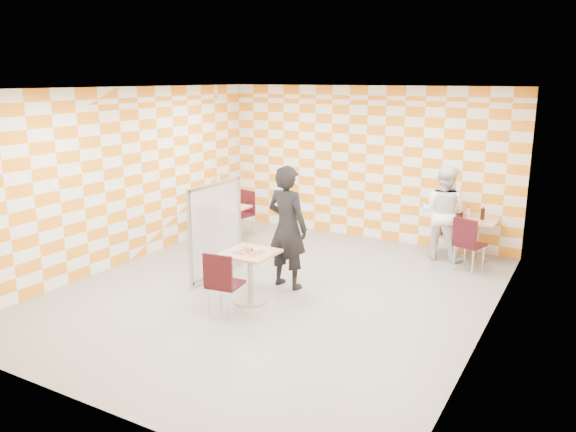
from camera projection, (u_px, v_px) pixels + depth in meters
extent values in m
plane|color=gray|center=(276.00, 292.00, 8.47)|extent=(7.00, 7.00, 0.00)
plane|color=white|center=(275.00, 88.00, 7.75)|extent=(7.00, 7.00, 0.00)
plane|color=white|center=(366.00, 163.00, 11.07)|extent=(6.00, 0.00, 6.00)
plane|color=white|center=(124.00, 177.00, 9.55)|extent=(0.00, 7.00, 7.00)
plane|color=white|center=(491.00, 220.00, 6.68)|extent=(0.00, 7.00, 7.00)
cube|color=tan|center=(250.00, 253.00, 7.93)|extent=(0.70, 0.70, 0.04)
cylinder|color=#A5A5AA|center=(250.00, 277.00, 8.02)|extent=(0.08, 0.08, 0.70)
cylinder|color=#A5A5AA|center=(251.00, 300.00, 8.11)|extent=(0.50, 0.50, 0.03)
cube|color=tan|center=(477.00, 220.00, 9.79)|extent=(0.70, 0.70, 0.04)
cylinder|color=#A5A5AA|center=(475.00, 240.00, 9.87)|extent=(0.08, 0.08, 0.70)
cylinder|color=#A5A5AA|center=(473.00, 259.00, 9.96)|extent=(0.50, 0.50, 0.03)
cube|color=tan|center=(227.00, 208.00, 10.71)|extent=(0.70, 0.70, 0.04)
cylinder|color=#A5A5AA|center=(228.00, 226.00, 10.79)|extent=(0.08, 0.08, 0.70)
cylinder|color=#A5A5AA|center=(228.00, 244.00, 10.88)|extent=(0.50, 0.50, 0.03)
cube|color=black|center=(225.00, 284.00, 7.53)|extent=(0.47, 0.47, 0.04)
cube|color=black|center=(218.00, 271.00, 7.29)|extent=(0.42, 0.10, 0.45)
cylinder|color=silver|center=(243.00, 298.00, 7.67)|extent=(0.03, 0.03, 0.43)
cylinder|color=silver|center=(221.00, 294.00, 7.80)|extent=(0.03, 0.03, 0.43)
cylinder|color=silver|center=(231.00, 307.00, 7.37)|extent=(0.03, 0.03, 0.43)
cylinder|color=silver|center=(209.00, 303.00, 7.49)|extent=(0.03, 0.03, 0.43)
cube|color=black|center=(470.00, 245.00, 9.31)|extent=(0.53, 0.53, 0.04)
cube|color=black|center=(465.00, 232.00, 9.12)|extent=(0.41, 0.17, 0.45)
cylinder|color=silver|center=(483.00, 258.00, 9.36)|extent=(0.03, 0.03, 0.43)
cylinder|color=silver|center=(465.00, 254.00, 9.60)|extent=(0.03, 0.03, 0.43)
cylinder|color=silver|center=(473.00, 263.00, 9.14)|extent=(0.03, 0.03, 0.43)
cylinder|color=silver|center=(454.00, 258.00, 9.38)|extent=(0.03, 0.03, 0.43)
cube|color=black|center=(448.00, 231.00, 10.10)|extent=(0.53, 0.53, 0.04)
cube|color=black|center=(460.00, 219.00, 10.00)|extent=(0.16, 0.41, 0.45)
cylinder|color=silver|center=(437.00, 241.00, 10.36)|extent=(0.03, 0.03, 0.43)
cylinder|color=silver|center=(438.00, 246.00, 10.03)|extent=(0.03, 0.03, 0.43)
cylinder|color=silver|center=(456.00, 242.00, 10.29)|extent=(0.03, 0.03, 0.43)
cylinder|color=silver|center=(457.00, 247.00, 9.96)|extent=(0.03, 0.03, 0.43)
cube|color=black|center=(213.00, 229.00, 10.30)|extent=(0.54, 0.54, 0.04)
cube|color=black|center=(210.00, 218.00, 10.04)|extent=(0.41, 0.19, 0.45)
cylinder|color=silver|center=(225.00, 239.00, 10.49)|extent=(0.03, 0.03, 0.43)
cylinder|color=silver|center=(208.00, 238.00, 10.54)|extent=(0.03, 0.03, 0.43)
cylinder|color=silver|center=(220.00, 244.00, 10.16)|extent=(0.03, 0.03, 0.43)
cylinder|color=silver|center=(202.00, 243.00, 10.22)|extent=(0.03, 0.03, 0.43)
cube|color=black|center=(240.00, 215.00, 11.33)|extent=(0.50, 0.50, 0.04)
cube|color=black|center=(247.00, 201.00, 11.41)|extent=(0.42, 0.13, 0.45)
cylinder|color=silver|center=(229.00, 226.00, 11.37)|extent=(0.03, 0.03, 0.43)
cylinder|color=silver|center=(240.00, 229.00, 11.15)|extent=(0.03, 0.03, 0.43)
cylinder|color=silver|center=(241.00, 223.00, 11.62)|extent=(0.03, 0.03, 0.43)
cylinder|color=silver|center=(253.00, 226.00, 11.40)|extent=(0.03, 0.03, 0.43)
cube|color=white|center=(216.00, 229.00, 8.96)|extent=(0.02, 1.30, 1.40)
cube|color=#B2B2B7|center=(214.00, 184.00, 8.78)|extent=(0.05, 1.30, 0.05)
cube|color=#B2B2B7|center=(217.00, 271.00, 9.13)|extent=(0.05, 1.30, 0.05)
cube|color=#B2B2B7|center=(190.00, 239.00, 8.41)|extent=(0.05, 0.05, 1.50)
cylinder|color=#B2B2B7|center=(192.00, 287.00, 8.59)|extent=(0.08, 0.08, 0.05)
cube|color=#B2B2B7|center=(239.00, 220.00, 9.51)|extent=(0.05, 0.05, 1.50)
cylinder|color=#B2B2B7|center=(240.00, 263.00, 9.69)|extent=(0.08, 0.08, 0.05)
imported|color=black|center=(287.00, 227.00, 8.48)|extent=(0.74, 0.54, 1.89)
imported|color=white|center=(443.00, 213.00, 9.83)|extent=(0.89, 0.73, 1.68)
cube|color=silver|center=(249.00, 252.00, 7.91)|extent=(0.38, 0.34, 0.01)
cone|color=tan|center=(249.00, 251.00, 7.91)|extent=(0.40, 0.40, 0.02)
cone|color=#F2D88C|center=(250.00, 250.00, 7.92)|extent=(0.33, 0.33, 0.01)
cylinder|color=maroon|center=(241.00, 251.00, 7.85)|extent=(0.04, 0.04, 0.01)
cylinder|color=maroon|center=(248.00, 252.00, 7.80)|extent=(0.04, 0.04, 0.01)
cylinder|color=maroon|center=(248.00, 250.00, 7.89)|extent=(0.04, 0.04, 0.01)
cylinder|color=maroon|center=(247.00, 249.00, 7.95)|extent=(0.04, 0.04, 0.01)
cylinder|color=maroon|center=(253.00, 250.00, 7.88)|extent=(0.04, 0.04, 0.01)
torus|color=black|center=(251.00, 251.00, 7.85)|extent=(0.03, 0.03, 0.01)
torus|color=black|center=(245.00, 250.00, 7.86)|extent=(0.03, 0.03, 0.01)
torus|color=black|center=(252.00, 249.00, 7.93)|extent=(0.03, 0.03, 0.01)
torus|color=black|center=(244.00, 249.00, 7.92)|extent=(0.03, 0.03, 0.01)
cylinder|color=white|center=(468.00, 212.00, 9.91)|extent=(0.06, 0.06, 0.16)
cylinder|color=red|center=(469.00, 207.00, 9.88)|extent=(0.04, 0.04, 0.04)
cylinder|color=black|center=(483.00, 214.00, 9.71)|extent=(0.07, 0.07, 0.20)
cylinder|color=red|center=(483.00, 208.00, 9.68)|extent=(0.03, 0.03, 0.03)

